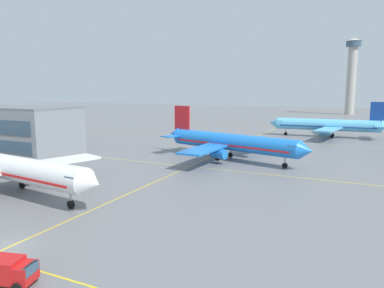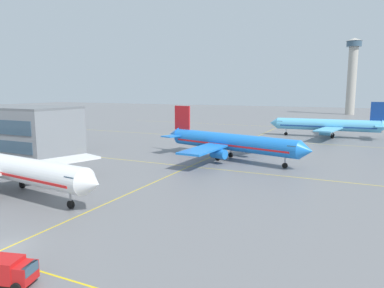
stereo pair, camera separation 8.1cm
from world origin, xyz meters
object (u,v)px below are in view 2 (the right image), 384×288
at_px(service_truck_red_van, 8,270).
at_px(airliner_second_row, 230,142).
at_px(airliner_front_gate, 11,168).
at_px(airliner_third_row, 328,125).
at_px(control_tower, 352,71).

bearing_deg(service_truck_red_van, airliner_second_row, 91.15).
distance_m(airliner_front_gate, service_truck_red_van, 27.09).
height_order(airliner_third_row, control_tower, control_tower).
distance_m(airliner_front_gate, airliner_second_row, 41.92).
relative_size(airliner_second_row, airliner_third_row, 0.97).
relative_size(service_truck_red_van, control_tower, 0.10).
xyz_separation_m(airliner_front_gate, airliner_second_row, (20.02, 36.83, 0.05)).
bearing_deg(airliner_second_row, airliner_third_row, 71.66).
height_order(airliner_front_gate, airliner_second_row, airliner_second_row).
height_order(airliner_second_row, control_tower, control_tower).
xyz_separation_m(airliner_front_gate, airliner_third_row, (35.77, 84.37, 0.11)).
bearing_deg(service_truck_red_van, airliner_third_row, 81.74).
xyz_separation_m(airliner_front_gate, control_tower, (38.63, 199.80, 21.79)).
height_order(service_truck_red_van, control_tower, control_tower).
bearing_deg(airliner_third_row, control_tower, 88.58).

